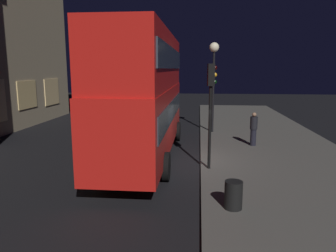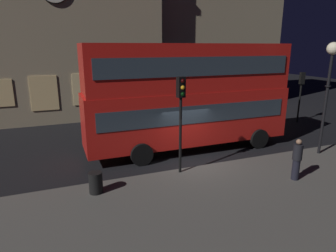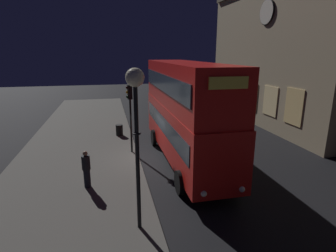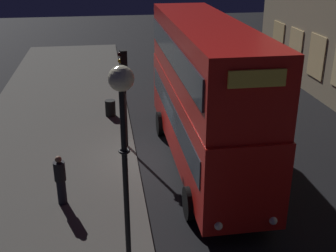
% 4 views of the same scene
% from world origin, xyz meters
% --- Properties ---
extents(ground_plane, '(80.00, 80.00, 0.00)m').
position_xyz_m(ground_plane, '(0.00, 0.00, 0.00)').
color(ground_plane, black).
extents(sidewalk_slab, '(44.00, 7.21, 0.12)m').
position_xyz_m(sidewalk_slab, '(0.00, -4.29, 0.06)').
color(sidewalk_slab, '#4C4944').
rests_on(sidewalk_slab, ground).
extents(building_with_clock, '(17.62, 9.07, 14.24)m').
position_xyz_m(building_with_clock, '(-6.54, 14.61, 7.12)').
color(building_with_clock, tan).
rests_on(building_with_clock, ground).
extents(building_plain_facade, '(14.20, 8.07, 17.64)m').
position_xyz_m(building_plain_facade, '(7.73, 15.37, 8.82)').
color(building_plain_facade, tan).
rests_on(building_plain_facade, ground).
extents(double_decker_bus, '(11.14, 2.83, 5.64)m').
position_xyz_m(double_decker_bus, '(0.73, 1.89, 3.14)').
color(double_decker_bus, red).
rests_on(double_decker_bus, ground).
extents(traffic_light_near_kerb, '(0.35, 0.38, 4.18)m').
position_xyz_m(traffic_light_near_kerb, '(-1.02, -1.02, 3.12)').
color(traffic_light_near_kerb, black).
rests_on(traffic_light_near_kerb, sidewalk_slab).
extents(traffic_light_far_side, '(0.38, 0.39, 3.69)m').
position_xyz_m(traffic_light_far_side, '(10.92, 4.41, 2.67)').
color(traffic_light_far_side, black).
rests_on(traffic_light_far_side, ground).
extents(street_lamp, '(0.59, 0.59, 5.58)m').
position_xyz_m(street_lamp, '(6.67, -1.44, 4.50)').
color(street_lamp, black).
rests_on(street_lamp, sidewalk_slab).
extents(pedestrian, '(0.38, 0.38, 1.76)m').
position_xyz_m(pedestrian, '(3.16, -3.43, 1.02)').
color(pedestrian, black).
rests_on(pedestrian, sidewalk_slab).
extents(litter_bin, '(0.52, 0.52, 0.82)m').
position_xyz_m(litter_bin, '(-4.75, -1.60, 0.53)').
color(litter_bin, black).
rests_on(litter_bin, sidewalk_slab).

